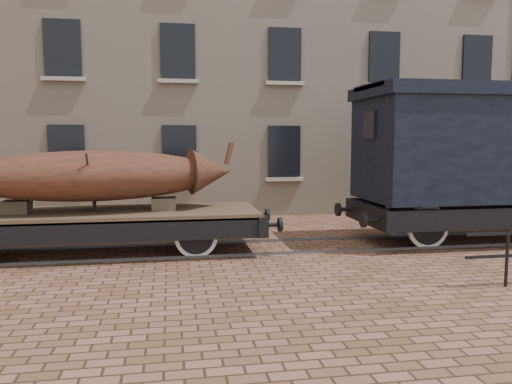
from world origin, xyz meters
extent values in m
plane|color=brown|center=(0.00, 0.00, 0.00)|extent=(90.00, 90.00, 0.00)
cube|color=beige|center=(3.00, 10.00, 7.00)|extent=(40.00, 10.00, 14.00)
cube|color=black|center=(-6.00, 4.96, 2.20)|extent=(1.10, 0.12, 1.70)
cube|color=#AAA596|center=(-6.00, 4.90, 1.25)|extent=(1.30, 0.18, 0.12)
cube|color=black|center=(-2.50, 4.96, 2.20)|extent=(1.10, 0.12, 1.70)
cube|color=#AAA596|center=(-2.50, 4.90, 1.25)|extent=(1.30, 0.18, 0.12)
cube|color=black|center=(1.00, 4.96, 2.20)|extent=(1.10, 0.12, 1.70)
cube|color=#AAA596|center=(1.00, 4.90, 1.25)|extent=(1.30, 0.18, 0.12)
cube|color=black|center=(4.50, 4.96, 2.20)|extent=(1.10, 0.12, 1.70)
cube|color=#AAA596|center=(4.50, 4.90, 1.25)|extent=(1.30, 0.18, 0.12)
cube|color=black|center=(8.00, 4.96, 2.20)|extent=(1.10, 0.12, 1.70)
cube|color=#AAA596|center=(8.00, 4.90, 1.25)|extent=(1.30, 0.18, 0.12)
cube|color=black|center=(-6.00, 4.96, 5.40)|extent=(1.10, 0.12, 1.70)
cube|color=#AAA596|center=(-6.00, 4.90, 4.45)|extent=(1.30, 0.18, 0.12)
cube|color=black|center=(-2.50, 4.96, 5.40)|extent=(1.10, 0.12, 1.70)
cube|color=#AAA596|center=(-2.50, 4.90, 4.45)|extent=(1.30, 0.18, 0.12)
cube|color=black|center=(1.00, 4.96, 5.40)|extent=(1.10, 0.12, 1.70)
cube|color=#AAA596|center=(1.00, 4.90, 4.45)|extent=(1.30, 0.18, 0.12)
cube|color=black|center=(4.50, 4.96, 5.40)|extent=(1.10, 0.12, 1.70)
cube|color=#AAA596|center=(4.50, 4.90, 4.45)|extent=(1.30, 0.18, 0.12)
cube|color=black|center=(8.00, 4.96, 5.40)|extent=(1.10, 0.12, 1.70)
cube|color=#AAA596|center=(8.00, 4.90, 4.45)|extent=(1.30, 0.18, 0.12)
cube|color=#59595E|center=(0.00, -0.72, 0.03)|extent=(30.00, 0.08, 0.06)
cube|color=#59595E|center=(0.00, 0.72, 0.03)|extent=(30.00, 0.08, 0.06)
cylinder|color=black|center=(3.00, -3.80, 0.50)|extent=(0.06, 0.06, 1.00)
cube|color=#4F3827|center=(-4.55, 0.00, 0.93)|extent=(7.40, 2.17, 0.12)
cube|color=black|center=(-4.55, -1.01, 0.69)|extent=(7.40, 0.16, 0.44)
cube|color=black|center=(-4.55, 1.01, 0.69)|extent=(7.40, 0.16, 0.44)
cube|color=black|center=(-0.85, 0.00, 0.69)|extent=(0.22, 2.27, 0.44)
cylinder|color=black|center=(-0.57, -0.74, 0.69)|extent=(0.35, 0.10, 0.10)
cylinder|color=black|center=(-0.40, -0.74, 0.69)|extent=(0.08, 0.32, 0.32)
cylinder|color=black|center=(-0.57, 0.74, 0.69)|extent=(0.35, 0.10, 0.10)
cylinder|color=black|center=(-0.40, 0.74, 0.69)|extent=(0.08, 0.32, 0.32)
cylinder|color=black|center=(-2.28, 0.00, 0.47)|extent=(0.10, 1.87, 0.10)
cylinder|color=white|center=(-2.28, -0.72, 0.47)|extent=(0.95, 0.07, 0.95)
cylinder|color=black|center=(-2.28, -0.72, 0.47)|extent=(0.78, 0.10, 0.78)
cube|color=black|center=(-2.28, -0.84, 0.71)|extent=(0.89, 0.08, 0.10)
cylinder|color=white|center=(-2.28, 0.72, 0.47)|extent=(0.95, 0.07, 0.95)
cylinder|color=black|center=(-2.28, 0.72, 0.47)|extent=(0.78, 0.10, 0.78)
cube|color=black|center=(-2.28, 0.84, 0.71)|extent=(0.89, 0.08, 0.10)
cube|color=black|center=(-4.55, 0.00, 0.54)|extent=(3.95, 0.06, 0.06)
cube|color=brown|center=(-6.12, 0.00, 1.12)|extent=(0.54, 0.49, 0.28)
cube|color=brown|center=(-2.97, 0.00, 1.12)|extent=(0.54, 0.49, 0.28)
ellipsoid|color=brown|center=(-4.49, 0.00, 1.78)|extent=(5.82, 2.48, 1.13)
cone|color=brown|center=(-1.84, 0.35, 1.83)|extent=(1.10, 1.19, 1.07)
cube|color=brown|center=(-1.41, 0.41, 2.25)|extent=(0.24, 0.15, 0.54)
cylinder|color=#403325|center=(-4.49, -0.46, 1.65)|extent=(0.05, 0.96, 1.36)
cylinder|color=#403325|center=(-4.49, 0.46, 1.65)|extent=(0.05, 0.96, 1.36)
cube|color=black|center=(5.26, 1.19, 0.76)|extent=(6.52, 0.17, 0.49)
cube|color=black|center=(2.00, 0.00, 0.76)|extent=(0.24, 2.61, 0.49)
cylinder|color=black|center=(1.51, -0.87, 0.76)|extent=(0.09, 0.35, 0.35)
cylinder|color=black|center=(1.51, 0.87, 0.76)|extent=(0.09, 0.35, 0.35)
cylinder|color=black|center=(3.19, 0.00, 0.52)|extent=(0.11, 2.06, 0.11)
cylinder|color=white|center=(3.19, -0.72, 0.52)|extent=(1.04, 0.08, 1.04)
cylinder|color=black|center=(3.19, -0.72, 0.52)|extent=(0.85, 0.11, 0.85)
cylinder|color=white|center=(3.19, 0.72, 0.52)|extent=(1.04, 0.08, 1.04)
cylinder|color=black|center=(3.19, 0.72, 0.52)|extent=(0.85, 0.11, 0.85)
cube|color=black|center=(5.26, 0.00, 2.34)|extent=(6.52, 2.61, 2.50)
cube|color=black|center=(5.26, 0.00, 3.74)|extent=(6.71, 2.76, 0.30)
cube|color=black|center=(5.26, 0.00, 3.86)|extent=(6.71, 1.85, 0.13)
cube|color=black|center=(1.98, 0.00, 2.93)|extent=(0.09, 0.65, 0.65)
camera|label=1|loc=(-2.82, -11.51, 2.58)|focal=35.00mm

